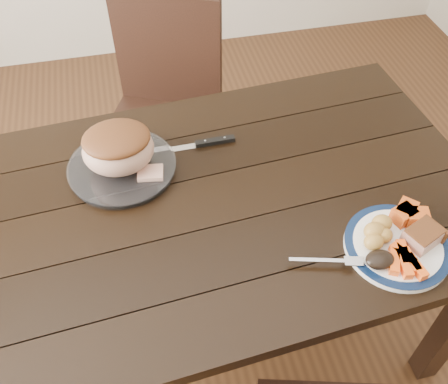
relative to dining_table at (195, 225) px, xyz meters
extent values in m
plane|color=#472B16|center=(0.00, 0.00, -0.66)|extent=(4.00, 4.00, 0.00)
cube|color=black|center=(0.00, 0.00, 0.07)|extent=(1.66, 1.02, 0.04)
cube|color=black|center=(0.69, 0.42, -0.30)|extent=(0.07, 0.07, 0.71)
cube|color=black|center=(-0.03, 0.65, -0.21)|extent=(0.56, 0.56, 0.04)
cube|color=black|center=(0.05, 0.83, 0.04)|extent=(0.40, 0.21, 0.46)
cube|color=black|center=(0.21, 0.74, -0.44)|extent=(0.04, 0.04, 0.43)
cube|color=black|center=(0.06, 0.41, -0.44)|extent=(0.04, 0.04, 0.43)
cube|color=black|center=(-0.12, 0.89, -0.44)|extent=(0.04, 0.04, 0.43)
cube|color=black|center=(-0.27, 0.56, -0.44)|extent=(0.04, 0.04, 0.43)
cylinder|color=white|center=(0.47, -0.26, 0.10)|extent=(0.26, 0.26, 0.02)
torus|color=#0B1A37|center=(0.47, -0.26, 0.11)|extent=(0.26, 0.26, 0.02)
cylinder|color=white|center=(-0.17, 0.17, 0.10)|extent=(0.30, 0.30, 0.02)
cube|color=tan|center=(0.52, -0.26, 0.13)|extent=(0.10, 0.09, 0.04)
ellipsoid|color=gold|center=(0.40, -0.25, 0.13)|extent=(0.05, 0.04, 0.04)
ellipsoid|color=gold|center=(0.43, -0.24, 0.13)|extent=(0.04, 0.04, 0.04)
ellipsoid|color=gold|center=(0.41, -0.22, 0.14)|extent=(0.05, 0.05, 0.05)
ellipsoid|color=gold|center=(0.44, -0.20, 0.13)|extent=(0.05, 0.05, 0.04)
cube|color=#FF5A15|center=(0.47, -0.33, 0.12)|extent=(0.03, 0.07, 0.02)
cube|color=#FF5A15|center=(0.46, -0.29, 0.12)|extent=(0.05, 0.07, 0.02)
cube|color=#FF5A15|center=(0.47, -0.31, 0.12)|extent=(0.02, 0.07, 0.02)
cube|color=#FF5A15|center=(0.45, -0.32, 0.12)|extent=(0.03, 0.07, 0.02)
cube|color=#FF5A15|center=(0.43, -0.31, 0.12)|extent=(0.05, 0.07, 0.02)
cube|color=#FF5A15|center=(0.46, -0.29, 0.12)|extent=(0.04, 0.07, 0.02)
cube|color=#E85619|center=(0.52, -0.18, 0.13)|extent=(0.07, 0.07, 0.04)
cube|color=#E85619|center=(0.54, -0.20, 0.13)|extent=(0.07, 0.06, 0.04)
cube|color=#E85619|center=(0.51, -0.19, 0.13)|extent=(0.07, 0.06, 0.04)
ellipsoid|color=black|center=(0.39, -0.30, 0.13)|extent=(0.07, 0.05, 0.03)
cube|color=silver|center=(0.26, -0.26, 0.11)|extent=(0.14, 0.05, 0.00)
cube|color=silver|center=(0.34, -0.28, 0.11)|extent=(0.05, 0.04, 0.00)
ellipsoid|color=tan|center=(-0.17, 0.17, 0.17)|extent=(0.20, 0.17, 0.13)
cube|color=tan|center=(-0.10, 0.12, 0.12)|extent=(0.08, 0.07, 0.02)
cube|color=silver|center=(-0.05, 0.22, 0.09)|extent=(0.20, 0.02, 0.00)
cube|color=black|center=(0.11, 0.22, 0.10)|extent=(0.12, 0.02, 0.01)
camera|label=1|loc=(-0.11, -0.87, 1.11)|focal=40.00mm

